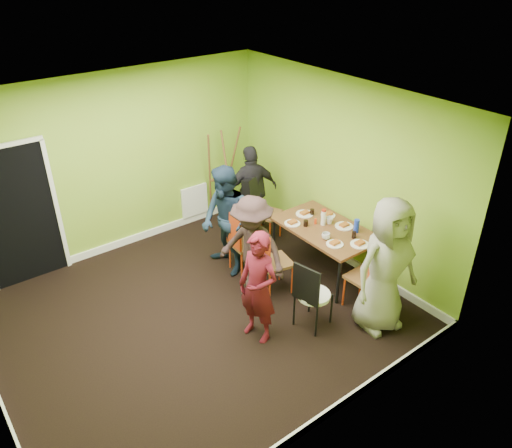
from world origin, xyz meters
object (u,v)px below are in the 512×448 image
(thermos, at_px, (323,218))
(blue_bottle, at_px, (356,226))
(chair_front_end, at_px, (371,274))
(person_standing, at_px, (258,288))
(person_front_end, at_px, (386,266))
(person_back_end, at_px, (252,191))
(person_left_near, at_px, (252,249))
(dining_table, at_px, (325,231))
(chair_left_far, at_px, (241,239))
(chair_left_near, at_px, (270,258))
(easel, at_px, (223,175))
(orange_bottle, at_px, (316,221))
(person_left_far, at_px, (226,221))
(chair_back_end, at_px, (256,195))
(chair_bentwood, at_px, (311,293))

(thermos, relative_size, blue_bottle, 1.12)
(chair_front_end, xyz_separation_m, person_standing, (-1.48, 0.48, 0.17))
(person_front_end, bearing_deg, thermos, 87.13)
(thermos, xyz_separation_m, person_back_end, (-0.19, 1.48, -0.08))
(thermos, bearing_deg, person_left_near, 176.89)
(dining_table, relative_size, thermos, 6.80)
(person_left_near, bearing_deg, chair_left_far, 138.39)
(chair_left_near, bearing_deg, easel, 172.83)
(blue_bottle, bearing_deg, orange_bottle, 119.41)
(person_left_near, bearing_deg, person_left_far, 152.87)
(chair_left_far, relative_size, person_standing, 0.68)
(chair_left_far, relative_size, person_front_end, 0.55)
(dining_table, xyz_separation_m, chair_left_near, (-0.96, 0.08, -0.13))
(chair_back_end, height_order, blue_bottle, chair_back_end)
(blue_bottle, height_order, person_left_near, person_left_near)
(orange_bottle, xyz_separation_m, person_front_end, (-0.23, -1.48, 0.11))
(chair_back_end, xyz_separation_m, chair_front_end, (0.01, -2.44, -0.19))
(person_left_far, xyz_separation_m, person_front_end, (0.86, -2.21, 0.08))
(chair_front_end, xyz_separation_m, person_front_end, (-0.11, -0.29, 0.33))
(dining_table, distance_m, blue_bottle, 0.46)
(person_left_near, bearing_deg, orange_bottle, 70.52)
(chair_back_end, height_order, person_standing, person_standing)
(thermos, bearing_deg, chair_front_end, -99.83)
(chair_left_far, relative_size, chair_left_near, 0.99)
(thermos, distance_m, orange_bottle, 0.13)
(chair_bentwood, xyz_separation_m, person_standing, (-0.62, 0.27, 0.20))
(easel, xyz_separation_m, blue_bottle, (0.50, -2.63, 0.03))
(thermos, xyz_separation_m, orange_bottle, (-0.07, 0.09, -0.07))
(chair_left_near, distance_m, chair_front_end, 1.36)
(chair_front_end, bearing_deg, easel, 88.97)
(dining_table, distance_m, person_left_near, 1.23)
(easel, bearing_deg, thermos, -82.80)
(orange_bottle, distance_m, person_left_near, 1.17)
(chair_back_end, xyz_separation_m, person_back_end, (0.01, 0.14, 0.01))
(chair_left_far, height_order, blue_bottle, chair_left_far)
(chair_back_end, height_order, thermos, chair_back_end)
(chair_front_end, height_order, person_left_near, person_left_near)
(chair_bentwood, bearing_deg, dining_table, 116.11)
(person_left_far, bearing_deg, chair_left_far, 41.21)
(chair_left_far, height_order, person_left_near, person_left_near)
(chair_left_far, distance_m, chair_back_end, 1.09)
(chair_left_near, distance_m, orange_bottle, 0.95)
(dining_table, relative_size, blue_bottle, 7.59)
(chair_bentwood, height_order, person_standing, person_standing)
(chair_left_near, height_order, person_standing, person_standing)
(chair_front_end, relative_size, chair_bentwood, 1.04)
(thermos, height_order, blue_bottle, thermos)
(dining_table, xyz_separation_m, chair_left_far, (-0.99, 0.72, -0.13))
(orange_bottle, xyz_separation_m, person_back_end, (-0.12, 1.39, -0.01))
(person_front_end, bearing_deg, easel, 98.86)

